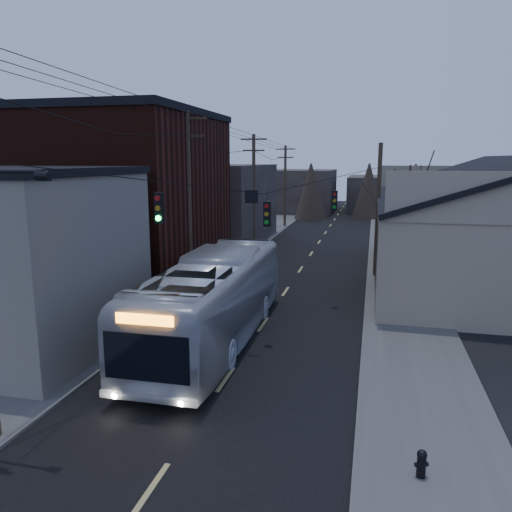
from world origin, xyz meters
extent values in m
cube|color=black|center=(0.00, 30.00, 0.01)|extent=(9.00, 110.00, 0.02)
cube|color=#474744|center=(-6.50, 30.00, 0.06)|extent=(4.00, 110.00, 0.12)
cube|color=#474744|center=(6.50, 30.00, 0.06)|extent=(4.00, 110.00, 0.12)
cube|color=#6F675C|center=(-9.00, 9.00, 3.50)|extent=(8.00, 8.00, 7.00)
cube|color=black|center=(-10.00, 20.00, 5.00)|extent=(10.00, 12.00, 10.00)
cube|color=#2D2724|center=(-9.50, 36.00, 3.50)|extent=(9.00, 14.00, 7.00)
cube|color=black|center=(9.00, 25.00, 6.30)|extent=(8.16, 20.60, 2.86)
cube|color=#2D2724|center=(-6.00, 65.00, 3.00)|extent=(10.00, 12.00, 6.00)
cube|color=#2D2724|center=(7.00, 70.00, 2.50)|extent=(12.00, 14.00, 5.00)
cone|color=black|center=(6.50, 20.00, 3.60)|extent=(0.40, 0.40, 7.20)
cylinder|color=#382B1E|center=(-5.00, 18.00, 5.00)|extent=(0.28, 0.28, 10.00)
cube|color=#382B1E|center=(-5.00, 18.00, 9.60)|extent=(2.20, 0.12, 0.12)
cylinder|color=#382B1E|center=(-5.00, 33.00, 4.75)|extent=(0.28, 0.28, 9.50)
cube|color=#382B1E|center=(-5.00, 33.00, 9.10)|extent=(2.20, 0.12, 0.12)
cylinder|color=#382B1E|center=(-5.00, 48.00, 4.50)|extent=(0.28, 0.28, 9.00)
cube|color=#382B1E|center=(-5.00, 48.00, 8.60)|extent=(2.20, 0.12, 0.12)
cylinder|color=#382B1E|center=(5.00, 25.00, 4.25)|extent=(0.28, 0.28, 8.50)
cube|color=black|center=(-2.00, 7.50, 5.95)|extent=(0.28, 0.20, 1.00)
cube|color=black|center=(0.60, 12.00, 5.35)|extent=(0.28, 0.20, 1.00)
cube|color=black|center=(2.80, 18.00, 5.45)|extent=(0.28, 0.20, 1.00)
imported|color=#B3B7BF|center=(-1.51, 11.44, 1.82)|extent=(3.15, 13.06, 3.63)
imported|color=#B4B8BD|center=(-4.10, 26.81, 0.61)|extent=(1.65, 3.81, 1.22)
cylinder|color=black|center=(6.08, 3.76, 0.39)|extent=(0.22, 0.22, 0.54)
sphere|color=black|center=(6.08, 3.76, 0.69)|extent=(0.24, 0.24, 0.24)
cylinder|color=black|center=(6.08, 3.76, 0.44)|extent=(0.34, 0.21, 0.11)
camera|label=1|loc=(4.72, -7.42, 7.49)|focal=35.00mm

